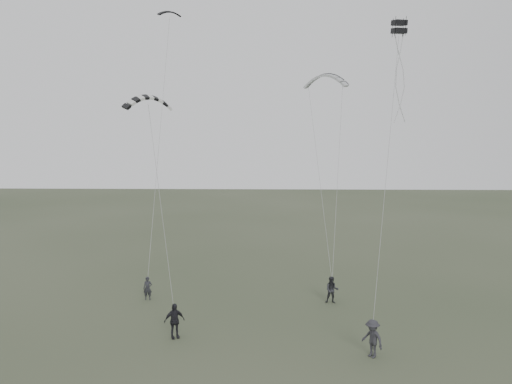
{
  "coord_description": "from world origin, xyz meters",
  "views": [
    {
      "loc": [
        1.91,
        -25.12,
        11.12
      ],
      "look_at": [
        1.13,
        5.78,
        7.33
      ],
      "focal_mm": 35.0,
      "sensor_mm": 36.0,
      "label": 1
    }
  ],
  "objects_px": {
    "flyer_left": "(148,288)",
    "flyer_right": "(332,290)",
    "flyer_center": "(174,321)",
    "kite_box": "(399,27)",
    "kite_striped": "(148,97)",
    "kite_dark_small": "(170,12)",
    "kite_pale_large": "(325,75)",
    "flyer_far": "(372,338)"
  },
  "relations": [
    {
      "from": "flyer_right",
      "to": "flyer_center",
      "type": "bearing_deg",
      "value": -141.29
    },
    {
      "from": "kite_striped",
      "to": "flyer_far",
      "type": "bearing_deg",
      "value": -51.47
    },
    {
      "from": "flyer_far",
      "to": "kite_pale_large",
      "type": "relative_size",
      "value": 0.55
    },
    {
      "from": "flyer_center",
      "to": "flyer_far",
      "type": "distance_m",
      "value": 10.41
    },
    {
      "from": "flyer_far",
      "to": "kite_pale_large",
      "type": "xyz_separation_m",
      "value": [
        -0.8,
        15.55,
        14.41
      ]
    },
    {
      "from": "kite_pale_large",
      "to": "flyer_center",
      "type": "bearing_deg",
      "value": -98.97
    },
    {
      "from": "flyer_center",
      "to": "kite_box",
      "type": "height_order",
      "value": "kite_box"
    },
    {
      "from": "flyer_center",
      "to": "kite_pale_large",
      "type": "height_order",
      "value": "kite_pale_large"
    },
    {
      "from": "flyer_right",
      "to": "kite_dark_small",
      "type": "distance_m",
      "value": 23.06
    },
    {
      "from": "flyer_center",
      "to": "kite_dark_small",
      "type": "distance_m",
      "value": 22.55
    },
    {
      "from": "flyer_center",
      "to": "flyer_left",
      "type": "bearing_deg",
      "value": 88.2
    },
    {
      "from": "flyer_right",
      "to": "kite_pale_large",
      "type": "xyz_separation_m",
      "value": [
        0.21,
        7.77,
        14.49
      ]
    },
    {
      "from": "flyer_right",
      "to": "kite_box",
      "type": "xyz_separation_m",
      "value": [
        3.19,
        -2.27,
        16.06
      ]
    },
    {
      "from": "flyer_center",
      "to": "kite_box",
      "type": "bearing_deg",
      "value": -11.85
    },
    {
      "from": "kite_striped",
      "to": "kite_box",
      "type": "distance_m",
      "value": 14.72
    },
    {
      "from": "kite_dark_small",
      "to": "kite_box",
      "type": "height_order",
      "value": "kite_dark_small"
    },
    {
      "from": "flyer_left",
      "to": "flyer_right",
      "type": "height_order",
      "value": "flyer_right"
    },
    {
      "from": "flyer_left",
      "to": "kite_striped",
      "type": "bearing_deg",
      "value": -73.45
    },
    {
      "from": "flyer_left",
      "to": "flyer_far",
      "type": "height_order",
      "value": "flyer_far"
    },
    {
      "from": "flyer_far",
      "to": "kite_dark_small",
      "type": "bearing_deg",
      "value": -176.48
    },
    {
      "from": "flyer_far",
      "to": "kite_box",
      "type": "relative_size",
      "value": 2.61
    },
    {
      "from": "flyer_right",
      "to": "kite_pale_large",
      "type": "bearing_deg",
      "value": 95.23
    },
    {
      "from": "flyer_left",
      "to": "kite_pale_large",
      "type": "distance_m",
      "value": 20.5
    },
    {
      "from": "flyer_left",
      "to": "kite_box",
      "type": "relative_size",
      "value": 2.11
    },
    {
      "from": "kite_dark_small",
      "to": "flyer_right",
      "type": "bearing_deg",
      "value": -54.85
    },
    {
      "from": "flyer_far",
      "to": "kite_dark_small",
      "type": "distance_m",
      "value": 26.7
    },
    {
      "from": "kite_box",
      "to": "flyer_right",
      "type": "bearing_deg",
      "value": 128.54
    },
    {
      "from": "kite_pale_large",
      "to": "kite_box",
      "type": "relative_size",
      "value": 4.71
    },
    {
      "from": "flyer_right",
      "to": "kite_striped",
      "type": "bearing_deg",
      "value": -158.27
    },
    {
      "from": "kite_box",
      "to": "flyer_center",
      "type": "bearing_deg",
      "value": 179.54
    },
    {
      "from": "flyer_right",
      "to": "kite_box",
      "type": "distance_m",
      "value": 16.53
    },
    {
      "from": "kite_dark_small",
      "to": "flyer_center",
      "type": "bearing_deg",
      "value": -105.06
    },
    {
      "from": "flyer_right",
      "to": "kite_striped",
      "type": "xyz_separation_m",
      "value": [
        -10.98,
        -2.93,
        12.15
      ]
    },
    {
      "from": "flyer_right",
      "to": "kite_striped",
      "type": "relative_size",
      "value": 0.64
    },
    {
      "from": "flyer_right",
      "to": "flyer_center",
      "type": "xyz_separation_m",
      "value": [
        -9.2,
        -5.73,
        0.08
      ]
    },
    {
      "from": "flyer_left",
      "to": "kite_dark_small",
      "type": "xyz_separation_m",
      "value": [
        0.66,
        6.04,
        19.06
      ]
    },
    {
      "from": "flyer_left",
      "to": "flyer_right",
      "type": "bearing_deg",
      "value": -4.35
    },
    {
      "from": "kite_dark_small",
      "to": "kite_striped",
      "type": "xyz_separation_m",
      "value": [
        0.49,
        -9.34,
        -6.8
      ]
    },
    {
      "from": "flyer_far",
      "to": "kite_dark_small",
      "type": "height_order",
      "value": "kite_dark_small"
    },
    {
      "from": "flyer_right",
      "to": "kite_pale_large",
      "type": "relative_size",
      "value": 0.51
    },
    {
      "from": "flyer_far",
      "to": "kite_striped",
      "type": "relative_size",
      "value": 0.7
    },
    {
      "from": "flyer_far",
      "to": "kite_pale_large",
      "type": "height_order",
      "value": "kite_pale_large"
    }
  ]
}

